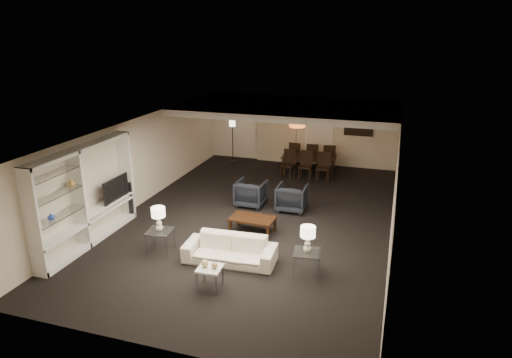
{
  "coord_description": "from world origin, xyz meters",
  "views": [
    {
      "loc": [
        3.42,
        -10.81,
        4.92
      ],
      "look_at": [
        0.0,
        0.0,
        1.1
      ],
      "focal_mm": 32.0,
      "sensor_mm": 36.0,
      "label": 1
    }
  ],
  "objects_px": {
    "side_table_right": "(307,263)",
    "television": "(112,188)",
    "table_lamp_left": "(159,219)",
    "chair_fl": "(296,155)",
    "armchair_left": "(251,193)",
    "floor_lamp": "(233,141)",
    "coffee_table": "(253,225)",
    "dining_table": "(309,165)",
    "armchair_right": "(292,198)",
    "chair_fr": "(329,157)",
    "vase_amber": "(72,183)",
    "chair_fm": "(313,156)",
    "table_lamp_right": "(308,239)",
    "chair_nl": "(288,164)",
    "sofa": "(230,250)",
    "floor_speaker": "(131,200)",
    "chair_nr": "(323,168)",
    "chair_nm": "(305,166)",
    "pendant_light": "(297,123)",
    "vase_blue": "(51,216)",
    "marble_table": "(210,278)",
    "side_table_left": "(160,241)"
  },
  "relations": [
    {
      "from": "chair_nl",
      "to": "chair_fr",
      "type": "bearing_deg",
      "value": 54.93
    },
    {
      "from": "armchair_left",
      "to": "armchair_right",
      "type": "relative_size",
      "value": 1.0
    },
    {
      "from": "pendant_light",
      "to": "vase_blue",
      "type": "bearing_deg",
      "value": -116.49
    },
    {
      "from": "side_table_right",
      "to": "television",
      "type": "height_order",
      "value": "television"
    },
    {
      "from": "chair_nr",
      "to": "chair_nm",
      "type": "bearing_deg",
      "value": -178.5
    },
    {
      "from": "coffee_table",
      "to": "dining_table",
      "type": "xyz_separation_m",
      "value": [
        0.4,
        5.11,
        0.13
      ]
    },
    {
      "from": "coffee_table",
      "to": "side_table_right",
      "type": "relative_size",
      "value": 2.0
    },
    {
      "from": "armchair_left",
      "to": "chair_nl",
      "type": "bearing_deg",
      "value": -97.34
    },
    {
      "from": "sofa",
      "to": "chair_nl",
      "type": "relative_size",
      "value": 2.08
    },
    {
      "from": "sofa",
      "to": "side_table_right",
      "type": "bearing_deg",
      "value": -3.05
    },
    {
      "from": "floor_speaker",
      "to": "chair_nr",
      "type": "height_order",
      "value": "floor_speaker"
    },
    {
      "from": "table_lamp_right",
      "to": "floor_speaker",
      "type": "distance_m",
      "value": 5.32
    },
    {
      "from": "armchair_right",
      "to": "side_table_left",
      "type": "relative_size",
      "value": 1.49
    },
    {
      "from": "chair_nm",
      "to": "chair_fm",
      "type": "xyz_separation_m",
      "value": [
        0.0,
        1.3,
        0.0
      ]
    },
    {
      "from": "sofa",
      "to": "chair_nl",
      "type": "distance_m",
      "value": 6.06
    },
    {
      "from": "coffee_table",
      "to": "table_lamp_right",
      "type": "relative_size",
      "value": 1.94
    },
    {
      "from": "chair_nr",
      "to": "floor_lamp",
      "type": "bearing_deg",
      "value": 161.71
    },
    {
      "from": "armchair_right",
      "to": "table_lamp_left",
      "type": "height_order",
      "value": "table_lamp_left"
    },
    {
      "from": "chair_fr",
      "to": "vase_amber",
      "type": "bearing_deg",
      "value": 52.43
    },
    {
      "from": "vase_blue",
      "to": "floor_speaker",
      "type": "xyz_separation_m",
      "value": [
        0.11,
        2.76,
        -0.64
      ]
    },
    {
      "from": "sofa",
      "to": "chair_nl",
      "type": "height_order",
      "value": "chair_nl"
    },
    {
      "from": "television",
      "to": "vase_amber",
      "type": "relative_size",
      "value": 5.98
    },
    {
      "from": "marble_table",
      "to": "chair_fm",
      "type": "distance_m",
      "value": 8.47
    },
    {
      "from": "chair_nr",
      "to": "chair_fm",
      "type": "height_order",
      "value": "same"
    },
    {
      "from": "table_lamp_right",
      "to": "chair_nm",
      "type": "height_order",
      "value": "table_lamp_right"
    },
    {
      "from": "armchair_right",
      "to": "chair_fl",
      "type": "xyz_separation_m",
      "value": [
        -0.8,
        4.06,
        0.11
      ]
    },
    {
      "from": "side_table_right",
      "to": "chair_fm",
      "type": "height_order",
      "value": "chair_fm"
    },
    {
      "from": "coffee_table",
      "to": "chair_fm",
      "type": "xyz_separation_m",
      "value": [
        0.4,
        5.76,
        0.28
      ]
    },
    {
      "from": "side_table_right",
      "to": "chair_nl",
      "type": "height_order",
      "value": "chair_nl"
    },
    {
      "from": "dining_table",
      "to": "chair_fm",
      "type": "xyz_separation_m",
      "value": [
        -0.0,
        0.65,
        0.16
      ]
    },
    {
      "from": "side_table_right",
      "to": "chair_fr",
      "type": "height_order",
      "value": "chair_fr"
    },
    {
      "from": "armchair_right",
      "to": "marble_table",
      "type": "bearing_deg",
      "value": 81.41
    },
    {
      "from": "sofa",
      "to": "coffee_table",
      "type": "distance_m",
      "value": 1.6
    },
    {
      "from": "sofa",
      "to": "side_table_right",
      "type": "height_order",
      "value": "sofa"
    },
    {
      "from": "floor_lamp",
      "to": "chair_nr",
      "type": "bearing_deg",
      "value": -19.78
    },
    {
      "from": "armchair_left",
      "to": "floor_lamp",
      "type": "relative_size",
      "value": 0.52
    },
    {
      "from": "dining_table",
      "to": "table_lamp_left",
      "type": "bearing_deg",
      "value": -112.02
    },
    {
      "from": "vase_blue",
      "to": "chair_fl",
      "type": "bearing_deg",
      "value": 68.98
    },
    {
      "from": "side_table_left",
      "to": "marble_table",
      "type": "height_order",
      "value": "side_table_left"
    },
    {
      "from": "side_table_left",
      "to": "chair_nl",
      "type": "relative_size",
      "value": 0.57
    },
    {
      "from": "table_lamp_left",
      "to": "chair_fl",
      "type": "bearing_deg",
      "value": 78.45
    },
    {
      "from": "chair_nl",
      "to": "chair_fl",
      "type": "xyz_separation_m",
      "value": [
        0.0,
        1.3,
        0.0
      ]
    },
    {
      "from": "television",
      "to": "chair_fr",
      "type": "height_order",
      "value": "television"
    },
    {
      "from": "coffee_table",
      "to": "table_lamp_right",
      "type": "height_order",
      "value": "table_lamp_right"
    },
    {
      "from": "television",
      "to": "chair_fm",
      "type": "distance_m",
      "value": 7.57
    },
    {
      "from": "side_table_left",
      "to": "chair_nl",
      "type": "height_order",
      "value": "chair_nl"
    },
    {
      "from": "sofa",
      "to": "floor_speaker",
      "type": "bearing_deg",
      "value": 152.98
    },
    {
      "from": "armchair_left",
      "to": "vase_amber",
      "type": "xyz_separation_m",
      "value": [
        -2.9,
        -3.81,
        1.27
      ]
    },
    {
      "from": "side_table_left",
      "to": "chair_nm",
      "type": "xyz_separation_m",
      "value": [
        2.1,
        6.06,
        0.22
      ]
    },
    {
      "from": "armchair_right",
      "to": "chair_fr",
      "type": "distance_m",
      "value": 4.08
    }
  ]
}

